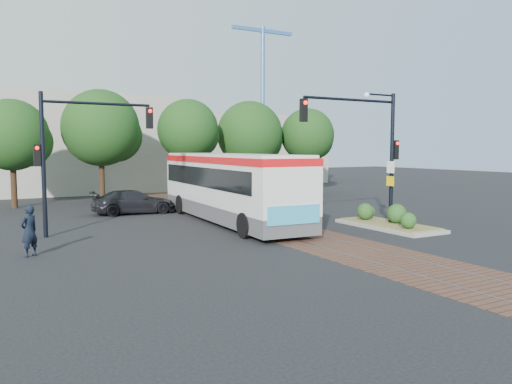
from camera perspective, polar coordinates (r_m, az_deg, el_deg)
ground at (r=21.94m, az=3.95°, el=-4.67°), size 120.00×120.00×0.00m
trackbed at (r=25.35m, az=-0.98°, el=-3.34°), size 3.60×40.00×0.02m
tree_row at (r=36.94m, az=-8.44°, el=6.76°), size 26.40×5.60×7.67m
warehouses at (r=48.23m, az=-15.54°, el=4.97°), size 40.00×13.00×8.00m
crane at (r=60.48m, az=0.77°, el=11.84°), size 8.00×0.50×18.00m
city_bus at (r=25.05m, az=-3.12°, el=0.92°), size 3.34×12.90×3.42m
traffic_island at (r=24.17m, az=14.79°, el=-3.14°), size 2.20×5.20×1.13m
signal_pole_main at (r=23.35m, az=13.13°, el=6.04°), size 5.49×0.46×6.00m
signal_pole_left at (r=22.41m, az=-20.32°, el=5.16°), size 4.99×0.34×6.00m
officer at (r=18.66m, az=-24.49°, el=-4.08°), size 0.77×0.72×1.77m
parked_car at (r=29.02m, az=-13.79°, el=-1.10°), size 4.72×2.13×1.34m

